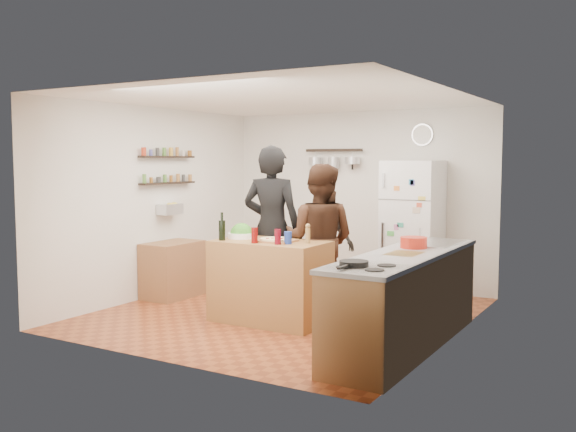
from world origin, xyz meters
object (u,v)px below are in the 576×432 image
Objects in this scene: pepper_mill at (308,235)px; counter_run at (405,301)px; side_table at (173,270)px; wine_bottle at (222,230)px; salt_canister at (288,238)px; red_bowl at (414,242)px; person_center at (320,240)px; person_back at (325,245)px; fridge at (413,229)px; salad_bowl at (242,235)px; wall_clock at (422,135)px; prep_island at (270,281)px; person_left at (272,228)px; skillet at (354,264)px.

pepper_mill is 1.33m from counter_run.
counter_run is at bearing -9.98° from side_table.
salt_canister is at bearing 7.13° from wine_bottle.
red_bowl is (1.14, 0.15, -0.02)m from pepper_mill.
person_center reaches higher than side_table.
wine_bottle reaches higher than salt_canister.
fridge is at bearing -117.02° from person_back.
salt_canister is 1.33m from red_bowl.
pepper_mill is at bearing 0.00° from salad_bowl.
side_table is at bearing 175.83° from red_bowl.
prep_island is at bearing -109.87° from wall_clock.
wine_bottle is 0.79m from person_left.
person_back reaches higher than pepper_mill.
pepper_mill reaches higher than prep_island.
fridge is (1.21, 1.59, -0.09)m from person_left.
salad_bowl is 0.21× the size of person_back.
fridge reaches higher than person_back.
salt_canister is (-0.15, -0.17, -0.02)m from pepper_mill.
side_table is at bearing -143.03° from wall_clock.
salt_canister is 0.50× the size of red_bowl.
person_center reaches higher than prep_island.
person_center is 2.35m from wall_clock.
red_bowl is at bearing 13.74° from salt_canister.
fridge reaches higher than red_bowl.
skillet is at bearing 126.42° from person_left.
skillet is (1.09, -1.19, -0.05)m from pepper_mill.
red_bowl reaches higher than side_table.
counter_run is (1.53, -1.28, -0.29)m from person_back.
skillet is 3.34m from fridge.
person_back reaches higher than red_bowl.
salt_canister is 1.44m from counter_run.
pepper_mill is 0.62× the size of red_bowl.
salad_bowl is 1.20m from person_back.
pepper_mill is 0.08× the size of person_left.
salt_canister is at bearing -102.89° from wall_clock.
wine_bottle is 0.99m from pepper_mill.
person_center is at bearing -106.79° from wall_clock.
counter_run is 3.29× the size of side_table.
skillet is (1.43, -2.25, 0.20)m from person_back.
wine_bottle is at bearing -106.50° from salad_bowl.
person_back is at bearing -138.27° from person_left.
pepper_mill is 0.56× the size of wall_clock.
skillet is at bearing -47.42° from pepper_mill.
wine_bottle is 0.13× the size of person_center.
person_left is at bearing 3.98° from side_table.
prep_island is at bearing -173.66° from pepper_mill.
wine_bottle is 0.75× the size of wall_clock.
person_center reaches higher than red_bowl.
pepper_mill is 2.72m from wall_clock.
person_back is (0.61, 1.33, -0.28)m from wine_bottle.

